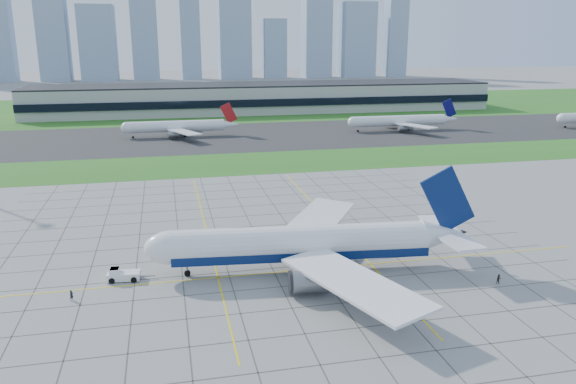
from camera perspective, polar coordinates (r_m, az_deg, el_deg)
The scene contains 13 objects.
ground at distance 102.21m, azimuth -1.61°, elevation -7.76°, with size 1400.00×1400.00×0.00m, color gray.
grass_median at distance 187.60m, azimuth -6.84°, elevation 2.81°, with size 700.00×35.00×0.04m, color #2D601B.
asphalt_taxiway at distance 241.43m, azimuth -8.19°, elevation 5.53°, with size 700.00×75.00×0.04m, color #383838.
grass_far at distance 350.20m, azimuth -9.65°, elevation 8.43°, with size 700.00×145.00×0.04m, color #2D601B.
apron_markings at distance 112.41m, azimuth -2.47°, elevation -5.58°, with size 120.00×130.00×0.03m.
terminal at distance 329.01m, azimuth -2.40°, elevation 9.59°, with size 260.00×43.00×15.80m.
city_skyline at distance 612.85m, azimuth -12.19°, elevation 16.64°, with size 523.00×32.40×160.00m.
airliner at distance 99.38m, azimuth 1.57°, elevation -5.30°, with size 58.84×59.37×18.53m.
pushback_tug at distance 101.13m, azimuth -16.50°, elevation -8.06°, with size 8.11×3.27×2.23m.
crew_near at distance 96.26m, azimuth -21.13°, elevation -9.77°, with size 0.65×0.43×1.78m, color black.
crew_far at distance 102.15m, azimuth 20.64°, elevation -8.28°, with size 0.83×0.65×1.71m, color black.
distant_jet_1 at distance 244.51m, azimuth -11.16°, elevation 6.58°, with size 46.56×42.66×14.08m.
distant_jet_2 at distance 261.95m, azimuth 11.33°, elevation 7.12°, with size 50.25×42.66×14.08m.
Camera 1 is at (-17.60, -92.49, 39.80)m, focal length 35.00 mm.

